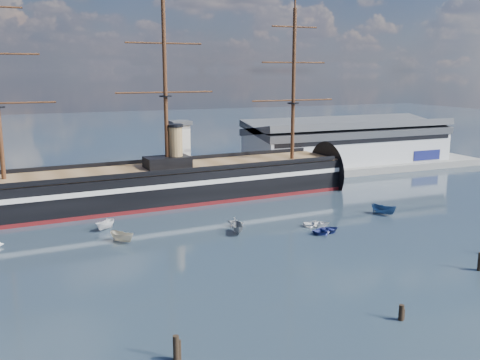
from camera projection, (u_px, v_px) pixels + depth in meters
name	position (u px, v px, depth m)	size (l,w,h in m)	color
ground	(216.00, 221.00, 106.04)	(600.00, 600.00, 0.00)	#2A3240
quay	(203.00, 183.00, 142.33)	(180.00, 18.00, 2.00)	slate
warehouse	(348.00, 142.00, 162.73)	(63.00, 21.00, 11.60)	#B7BABC
quay_tower	(181.00, 149.00, 134.98)	(5.00, 5.00, 15.00)	silver
warship	(152.00, 185.00, 120.26)	(113.29, 21.02, 53.94)	black
motorboat_a	(123.00, 242.00, 92.89)	(5.98, 2.19, 2.39)	beige
motorboat_b	(327.00, 233.00, 98.15)	(3.46, 1.39, 1.62)	navy
motorboat_c	(238.00, 234.00, 97.81)	(5.76, 2.11, 2.30)	slate
motorboat_d	(235.00, 226.00, 102.27)	(5.51, 2.39, 2.02)	silver
motorboat_e	(317.00, 226.00, 102.32)	(3.20, 1.28, 1.49)	white
motorboat_f	(383.00, 214.00, 110.81)	(6.40, 2.35, 2.56)	#2C4D78
motorboat_g	(106.00, 230.00, 100.25)	(5.47, 2.01, 2.19)	silver
piling_near_mid	(401.00, 320.00, 63.86)	(0.64, 0.64, 2.65)	black
piling_near_right	(479.00, 271.00, 79.73)	(0.64, 0.64, 3.49)	black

